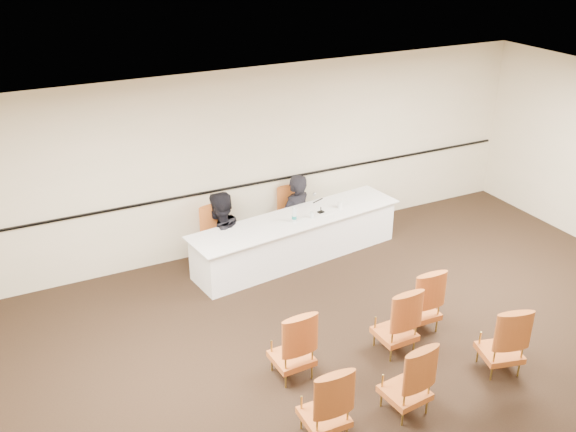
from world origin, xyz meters
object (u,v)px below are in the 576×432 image
object	(u,v)px
coffee_cup	(340,204)
aud_chair_back_mid	(406,376)
panelist_main	(295,223)
drinking_glass	(312,215)
panel_table	(297,238)
microphone	(321,204)
aud_chair_back_right	(502,337)
aud_chair_front_right	(420,298)
panelist_second_chair	(220,237)
panelist_second	(220,244)
aud_chair_front_mid	(396,319)
water_bottle	(294,214)
panelist_main_chair	(295,215)
aud_chair_front_left	(292,342)
aud_chair_back_left	(325,400)

from	to	relation	value
coffee_cup	aud_chair_back_mid	bearing A→B (deg)	-109.88
panelist_main	drinking_glass	size ratio (longest dim) A/B	17.43
panel_table	coffee_cup	distance (m)	0.91
microphone	drinking_glass	bearing A→B (deg)	-167.00
coffee_cup	aud_chair_back_right	bearing A→B (deg)	-88.14
aud_chair_front_right	aud_chair_back_right	bearing A→B (deg)	-70.71
panelist_second_chair	aud_chair_back_right	world-z (taller)	same
panelist_second	microphone	bearing A→B (deg)	143.29
aud_chair_back_right	aud_chair_front_mid	bearing A→B (deg)	150.65
water_bottle	panelist_second_chair	bearing A→B (deg)	155.21
panelist_second_chair	panelist_main_chair	bearing A→B (deg)	-0.00
microphone	aud_chair_front_mid	world-z (taller)	microphone
aud_chair_front_left	coffee_cup	bearing A→B (deg)	47.97
microphone	aud_chair_back_right	size ratio (longest dim) A/B	0.32
water_bottle	aud_chair_front_left	size ratio (longest dim) A/B	0.27
drinking_glass	coffee_cup	world-z (taller)	coffee_cup
coffee_cup	panelist_second	bearing A→B (deg)	169.27
aud_chair_front_right	aud_chair_back_mid	world-z (taller)	same
drinking_glass	aud_chair_front_left	bearing A→B (deg)	-122.97
microphone	aud_chair_back_mid	distance (m)	3.86
panel_table	aud_chair_back_right	distance (m)	3.74
panel_table	panelist_second_chair	size ratio (longest dim) A/B	3.81
panelist_main	aud_chair_back_right	world-z (taller)	panelist_main
panelist_main	aud_chair_back_mid	bearing A→B (deg)	59.13
microphone	coffee_cup	world-z (taller)	microphone
aud_chair_back_left	aud_chair_front_right	bearing A→B (deg)	29.95
coffee_cup	aud_chair_front_right	distance (m)	2.53
panel_table	drinking_glass	world-z (taller)	drinking_glass
drinking_glass	aud_chair_back_mid	bearing A→B (deg)	-101.86
aud_chair_front_mid	aud_chair_front_right	bearing A→B (deg)	22.81
microphone	aud_chair_front_right	size ratio (longest dim) A/B	0.32
aud_chair_back_left	panelist_second_chair	bearing A→B (deg)	85.96
panelist_second	coffee_cup	bearing A→B (deg)	146.29
aud_chair_front_mid	panelist_second	bearing A→B (deg)	109.29
panelist_second	water_bottle	distance (m)	1.29
water_bottle	aud_chair_back_right	bearing A→B (deg)	-73.83
panel_table	aud_chair_front_mid	bearing A→B (deg)	-97.40
panelist_main	aud_chair_back_right	size ratio (longest dim) A/B	1.83
coffee_cup	aud_chair_front_mid	size ratio (longest dim) A/B	0.14
panelist_main	aud_chair_front_left	xyz separation A→B (m)	(-1.67, -3.17, 0.15)
coffee_cup	aud_chair_front_left	bearing A→B (deg)	-130.17
panelist_second_chair	aud_chair_back_right	xyz separation A→B (m)	(2.09, -4.02, 0.00)
panelist_main_chair	aud_chair_back_left	size ratio (longest dim) A/B	1.00
aud_chair_front_right	panelist_second_chair	bearing A→B (deg)	123.30
panel_table	aud_chair_front_mid	xyz separation A→B (m)	(-0.00, -2.73, 0.11)
panelist_main	aud_chair_front_right	xyz separation A→B (m)	(0.30, -3.06, 0.15)
aud_chair_back_right	coffee_cup	bearing A→B (deg)	106.67
panelist_second_chair	drinking_glass	distance (m)	1.50
panelist_second	panel_table	bearing A→B (deg)	138.34
aud_chair_back_left	aud_chair_back_mid	xyz separation A→B (m)	(1.00, -0.07, 0.00)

